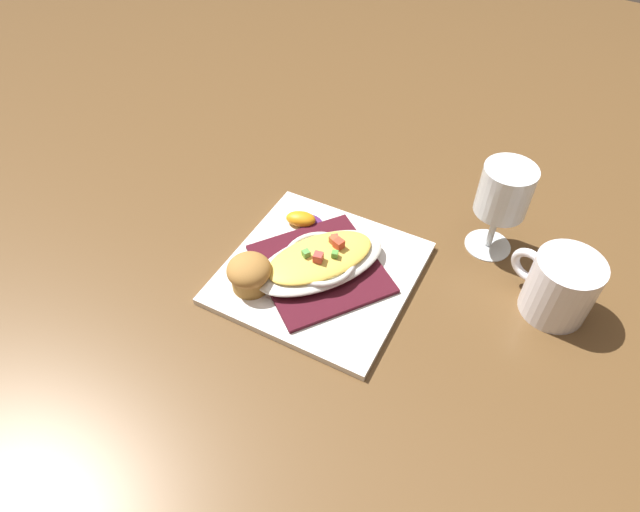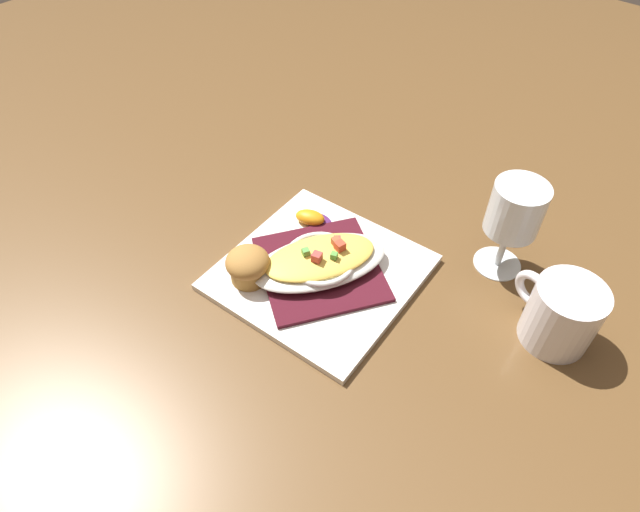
% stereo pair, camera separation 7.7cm
% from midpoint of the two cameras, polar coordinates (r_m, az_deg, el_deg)
% --- Properties ---
extents(ground_plane, '(2.60, 2.60, 0.00)m').
position_cam_midpoint_polar(ground_plane, '(0.80, -2.75, -2.15)').
color(ground_plane, brown).
extents(square_plate, '(0.28, 0.28, 0.01)m').
position_cam_midpoint_polar(square_plate, '(0.80, -2.77, -1.89)').
color(square_plate, white).
rests_on(square_plate, ground_plane).
extents(folded_napkin, '(0.24, 0.24, 0.01)m').
position_cam_midpoint_polar(folded_napkin, '(0.79, -2.79, -1.47)').
color(folded_napkin, '#45121D').
rests_on(folded_napkin, square_plate).
extents(gratin_dish, '(0.19, 0.22, 0.04)m').
position_cam_midpoint_polar(gratin_dish, '(0.78, -2.83, -0.57)').
color(gratin_dish, white).
rests_on(gratin_dish, folded_napkin).
extents(muffin, '(0.06, 0.06, 0.05)m').
position_cam_midpoint_polar(muffin, '(0.77, -10.32, -1.94)').
color(muffin, '#A27130').
rests_on(muffin, square_plate).
extents(orange_garnish, '(0.06, 0.05, 0.02)m').
position_cam_midpoint_polar(orange_garnish, '(0.86, -4.38, 3.70)').
color(orange_garnish, '#52215E').
rests_on(orange_garnish, square_plate).
extents(coffee_mug, '(0.12, 0.09, 0.09)m').
position_cam_midpoint_polar(coffee_mug, '(0.78, 21.31, -3.39)').
color(coffee_mug, white).
rests_on(coffee_mug, ground_plane).
extents(stemmed_glass, '(0.08, 0.08, 0.15)m').
position_cam_midpoint_polar(stemmed_glass, '(0.81, 16.20, 6.02)').
color(stemmed_glass, white).
rests_on(stemmed_glass, ground_plane).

